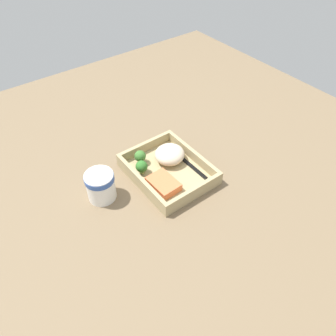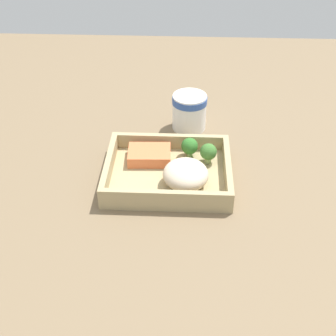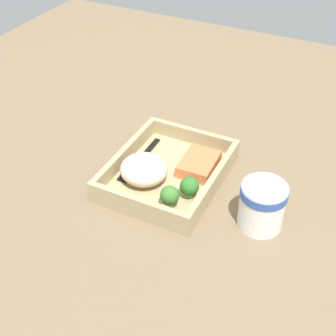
{
  "view_description": "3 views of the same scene",
  "coord_description": "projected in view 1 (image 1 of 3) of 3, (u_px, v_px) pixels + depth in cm",
  "views": [
    {
      "loc": [
        -56.41,
        42.41,
        71.28
      ],
      "look_at": [
        0.0,
        0.0,
        2.7
      ],
      "focal_mm": 35.0,
      "sensor_mm": 36.0,
      "label": 1
    },
    {
      "loc": [
        3.54,
        -76.83,
        60.03
      ],
      "look_at": [
        0.0,
        0.0,
        2.7
      ],
      "focal_mm": 50.0,
      "sensor_mm": 36.0,
      "label": 2
    },
    {
      "loc": [
        64.75,
        31.96,
        60.21
      ],
      "look_at": [
        0.0,
        0.0,
        2.7
      ],
      "focal_mm": 50.0,
      "sensor_mm": 36.0,
      "label": 3
    }
  ],
  "objects": [
    {
      "name": "ground_plane",
      "position": [
        168.0,
        177.0,
        1.01
      ],
      "size": [
        160.0,
        160.0,
        2.0
      ],
      "primitive_type": "cube",
      "color": "#776247"
    },
    {
      "name": "takeout_tray",
      "position": [
        168.0,
        173.0,
        1.0
      ],
      "size": [
        25.63,
        20.75,
        1.2
      ],
      "primitive_type": "cube",
      "color": "tan",
      "rests_on": "ground_plane"
    },
    {
      "name": "tray_rim",
      "position": [
        168.0,
        168.0,
        0.98
      ],
      "size": [
        25.63,
        20.75,
        3.3
      ],
      "color": "tan",
      "rests_on": "takeout_tray"
    },
    {
      "name": "salmon_fillet",
      "position": [
        163.0,
        184.0,
        0.94
      ],
      "size": [
        9.3,
        6.99,
        2.42
      ],
      "primitive_type": "cube",
      "rotation": [
        0.0,
        0.0,
        0.04
      ],
      "color": "#E47344",
      "rests_on": "takeout_tray"
    },
    {
      "name": "mashed_potatoes",
      "position": [
        170.0,
        154.0,
        1.01
      ],
      "size": [
        9.09,
        9.4,
        5.1
      ],
      "primitive_type": "ellipsoid",
      "color": "beige",
      "rests_on": "takeout_tray"
    },
    {
      "name": "broccoli_floret_1",
      "position": [
        142.0,
        167.0,
        0.97
      ],
      "size": [
        3.61,
        3.61,
        4.44
      ],
      "color": "#729B5C",
      "rests_on": "takeout_tray"
    },
    {
      "name": "broccoli_floret_2",
      "position": [
        140.0,
        156.0,
        1.0
      ],
      "size": [
        3.57,
        3.57,
        4.53
      ],
      "color": "#87A768",
      "rests_on": "takeout_tray"
    },
    {
      "name": "fork",
      "position": [
        187.0,
        162.0,
        1.02
      ],
      "size": [
        15.82,
        2.24,
        0.44
      ],
      "color": "black",
      "rests_on": "takeout_tray"
    },
    {
      "name": "paper_cup",
      "position": [
        100.0,
        185.0,
        0.91
      ],
      "size": [
        8.22,
        8.22,
        8.73
      ],
      "color": "white",
      "rests_on": "ground_plane"
    }
  ]
}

